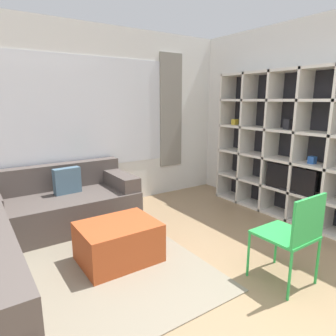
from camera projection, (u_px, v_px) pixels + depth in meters
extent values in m
cube|color=white|center=(88.00, 120.00, 4.41)|extent=(5.85, 0.07, 2.70)
cube|color=white|center=(89.00, 113.00, 4.36)|extent=(2.56, 0.01, 1.60)
cube|color=gray|center=(171.00, 111.00, 5.14)|extent=(0.44, 0.03, 1.90)
cube|color=white|center=(284.00, 120.00, 4.37)|extent=(0.07, 4.44, 2.70)
cube|color=gray|center=(54.00, 276.00, 2.84)|extent=(2.71, 2.39, 0.01)
cube|color=#232328|center=(292.00, 144.00, 4.27)|extent=(0.02, 2.27, 2.04)
cube|color=silver|center=(334.00, 152.00, 3.63)|extent=(0.36, 0.04, 2.04)
cube|color=silver|center=(300.00, 147.00, 3.99)|extent=(0.36, 0.04, 2.04)
cube|color=silver|center=(271.00, 143.00, 4.36)|extent=(0.36, 0.04, 2.04)
cube|color=silver|center=(247.00, 140.00, 4.72)|extent=(0.36, 0.04, 2.04)
cube|color=silver|center=(226.00, 137.00, 5.09)|extent=(0.36, 0.04, 2.04)
cube|color=silver|center=(279.00, 213.00, 4.40)|extent=(0.36, 2.27, 0.04)
cube|color=silver|center=(281.00, 187.00, 4.31)|extent=(0.36, 2.27, 0.04)
cube|color=silver|center=(284.00, 160.00, 4.22)|extent=(0.36, 2.27, 0.04)
cube|color=silver|center=(286.00, 131.00, 4.13)|extent=(0.36, 2.27, 0.04)
cube|color=silver|center=(289.00, 100.00, 4.04)|extent=(0.36, 2.27, 0.04)
cube|color=silver|center=(291.00, 70.00, 3.95)|extent=(0.36, 2.27, 0.04)
cube|color=black|center=(290.00, 179.00, 4.02)|extent=(0.04, 0.73, 0.35)
cube|color=black|center=(289.00, 190.00, 4.07)|extent=(0.10, 0.24, 0.03)
cube|color=#232328|center=(288.00, 124.00, 4.08)|extent=(0.09, 0.09, 0.14)
cube|color=gold|center=(235.00, 122.00, 4.86)|extent=(0.08, 0.08, 0.09)
cube|color=#2856A8|center=(312.00, 160.00, 3.85)|extent=(0.08, 0.08, 0.09)
cube|color=#564C47|center=(63.00, 212.00, 3.89)|extent=(1.86, 0.92, 0.43)
cube|color=#564C47|center=(54.00, 177.00, 4.10)|extent=(1.86, 0.18, 0.35)
cube|color=#564C47|center=(119.00, 180.00, 4.27)|extent=(0.24, 0.86, 0.19)
cube|color=slate|center=(67.00, 181.00, 3.93)|extent=(0.35, 0.15, 0.34)
cube|color=#564C47|center=(2.00, 261.00, 1.96)|extent=(0.18, 1.58, 0.35)
cube|color=#B74C23|center=(118.00, 242.00, 3.08)|extent=(0.78, 0.61, 0.42)
cylinder|color=green|center=(276.00, 243.00, 3.04)|extent=(0.02, 0.02, 0.44)
cylinder|color=green|center=(248.00, 254.00, 2.81)|extent=(0.02, 0.02, 0.44)
cylinder|color=green|center=(318.00, 262.00, 2.69)|extent=(0.02, 0.02, 0.44)
cylinder|color=green|center=(290.00, 277.00, 2.46)|extent=(0.02, 0.02, 0.44)
cube|color=green|center=(284.00, 235.00, 2.70)|extent=(0.44, 0.46, 0.02)
cube|color=green|center=(309.00, 220.00, 2.48)|extent=(0.44, 0.02, 0.40)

